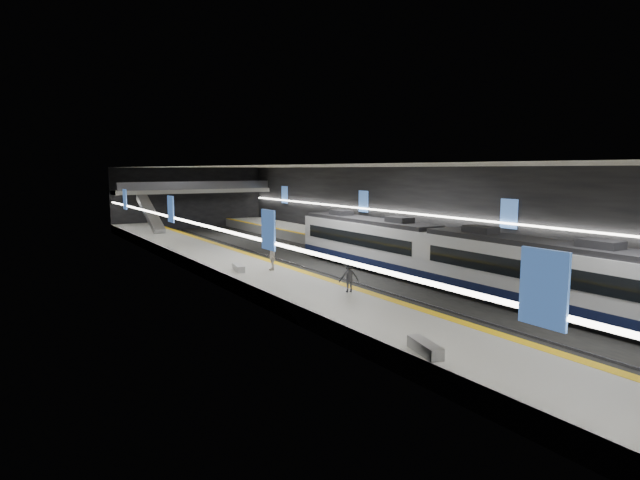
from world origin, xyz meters
TOP-DOWN VIEW (x-y plane):
  - ground at (0.00, 0.00)m, footprint 70.00×70.00m
  - ceiling at (0.00, 0.00)m, footprint 20.00×70.00m
  - wall_left at (-10.00, 0.00)m, footprint 0.04×70.00m
  - wall_right at (10.00, 0.00)m, footprint 0.04×70.00m
  - wall_back at (0.00, 35.00)m, footprint 20.00×0.04m
  - platform_left at (-7.50, 0.00)m, footprint 5.00×70.00m
  - tile_surface_left at (-7.50, 0.00)m, footprint 5.00×70.00m
  - tactile_strip_left at (-5.30, 0.00)m, footprint 0.60×70.00m
  - platform_right at (7.50, 0.00)m, footprint 5.00×70.00m
  - tile_surface_right at (7.50, 0.00)m, footprint 5.00×70.00m
  - tactile_strip_right at (5.30, 0.00)m, footprint 0.60×70.00m
  - rails at (-0.00, 0.00)m, footprint 6.52×70.00m
  - train at (2.50, -8.10)m, footprint 2.69×30.04m
  - ad_posters at (-0.00, 1.00)m, footprint 19.94×53.50m
  - cove_light_left at (-9.80, 0.00)m, footprint 0.25×68.60m
  - cove_light_right at (9.80, 0.00)m, footprint 0.25×68.60m
  - mezzanine_bridge at (0.00, 32.93)m, footprint 20.00×3.00m
  - escalator at (-7.50, 26.00)m, footprint 1.20×7.50m
  - bench_left_near at (-9.50, -19.94)m, footprint 1.00×1.98m
  - bench_left_far at (-8.81, -1.22)m, footprint 0.81×1.83m
  - bench_right_near at (9.37, -8.97)m, footprint 0.48×1.70m
  - bench_right_far at (8.95, 15.02)m, footprint 1.14×1.79m
  - passenger_left_a at (-6.82, -2.28)m, footprint 0.57×1.02m
  - passenger_left_b at (-6.14, -10.29)m, footprint 1.28×0.97m

SIDE VIEW (x-z plane):
  - ground at x=0.00m, z-range 0.00..0.00m
  - rails at x=0.00m, z-range 0.00..0.12m
  - platform_left at x=-7.50m, z-range 0.00..1.00m
  - platform_right at x=7.50m, z-range 0.00..1.00m
  - tile_surface_left at x=-7.50m, z-range 1.00..1.02m
  - tile_surface_right at x=7.50m, z-range 1.00..1.02m
  - tactile_strip_left at x=-5.30m, z-range 1.01..1.03m
  - tactile_strip_right at x=5.30m, z-range 1.01..1.03m
  - bench_right_near at x=9.37m, z-range 1.00..1.41m
  - bench_right_far at x=8.95m, z-range 1.00..1.43m
  - bench_left_far at x=-8.81m, z-range 1.00..1.43m
  - bench_left_near at x=-9.50m, z-range 1.00..1.47m
  - passenger_left_a at x=-6.82m, z-range 1.00..2.65m
  - passenger_left_b at x=-6.14m, z-range 1.00..2.76m
  - train at x=2.50m, z-range 0.40..4.00m
  - escalator at x=-7.50m, z-range 0.94..4.86m
  - cove_light_left at x=-9.80m, z-range 3.74..3.86m
  - cove_light_right at x=9.80m, z-range 3.74..3.86m
  - wall_left at x=-10.00m, z-range 0.00..8.00m
  - wall_right at x=10.00m, z-range 0.00..8.00m
  - wall_back at x=0.00m, z-range 0.00..8.00m
  - ad_posters at x=0.00m, z-range 3.40..5.60m
  - mezzanine_bridge at x=0.00m, z-range 4.29..5.79m
  - ceiling at x=0.00m, z-range 7.98..8.02m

